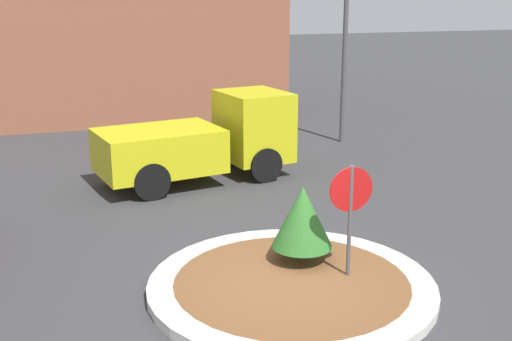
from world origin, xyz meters
TOP-DOWN VIEW (x-y plane):
  - ground_plane at (0.00, 0.00)m, footprint 120.00×120.00m
  - traffic_island at (0.00, 0.00)m, footprint 4.86×4.86m
  - stop_sign at (1.01, -0.07)m, footprint 0.77×0.07m
  - island_shrub at (0.48, 0.74)m, footprint 1.10×1.10m
  - utility_truck at (0.14, 6.82)m, footprint 5.34×2.87m
  - storefront_building at (-2.11, 17.25)m, footprint 14.90×6.07m
  - light_pole at (5.55, 9.79)m, footprint 0.70×0.30m

SIDE VIEW (x-z plane):
  - ground_plane at x=0.00m, z-range 0.00..0.00m
  - traffic_island at x=0.00m, z-range 0.00..0.17m
  - island_shrub at x=0.48m, z-range 0.31..1.71m
  - utility_truck at x=0.14m, z-range -0.03..2.23m
  - stop_sign at x=1.01m, z-range 0.41..2.53m
  - storefront_building at x=-2.11m, z-range 0.00..6.72m
  - light_pole at x=5.55m, z-range 0.57..7.68m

